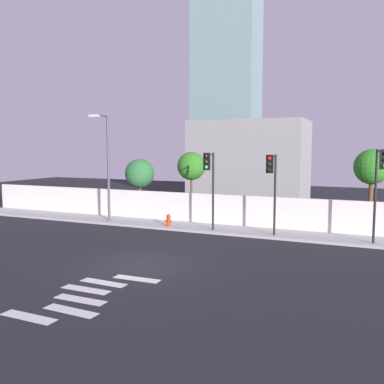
{
  "coord_description": "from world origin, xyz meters",
  "views": [
    {
      "loc": [
        8.74,
        -14.4,
        4.73
      ],
      "look_at": [
        -0.56,
        6.5,
        2.36
      ],
      "focal_mm": 39.57,
      "sensor_mm": 36.0,
      "label": 1
    }
  ],
  "objects_px": {
    "traffic_light_center": "(380,176)",
    "roadside_tree_midleft": "(191,166)",
    "roadside_tree_leftmost": "(140,174)",
    "traffic_light_left": "(210,174)",
    "roadside_tree_midright": "(372,168)",
    "traffic_light_right": "(272,177)",
    "street_lamp_curbside": "(106,159)",
    "fire_hydrant": "(169,220)"
  },
  "relations": [
    {
      "from": "traffic_light_left",
      "to": "traffic_light_right",
      "type": "bearing_deg",
      "value": -0.23
    },
    {
      "from": "street_lamp_curbside",
      "to": "fire_hydrant",
      "type": "relative_size",
      "value": 9.12
    },
    {
      "from": "traffic_light_right",
      "to": "roadside_tree_leftmost",
      "type": "relative_size",
      "value": 1.06
    },
    {
      "from": "traffic_light_left",
      "to": "roadside_tree_midright",
      "type": "bearing_deg",
      "value": 25.48
    },
    {
      "from": "fire_hydrant",
      "to": "roadside_tree_leftmost",
      "type": "distance_m",
      "value": 5.38
    },
    {
      "from": "traffic_light_right",
      "to": "roadside_tree_leftmost",
      "type": "height_order",
      "value": "traffic_light_right"
    },
    {
      "from": "roadside_tree_leftmost",
      "to": "traffic_light_right",
      "type": "bearing_deg",
      "value": -20.75
    },
    {
      "from": "roadside_tree_leftmost",
      "to": "roadside_tree_midright",
      "type": "distance_m",
      "value": 14.61
    },
    {
      "from": "roadside_tree_midright",
      "to": "traffic_light_right",
      "type": "bearing_deg",
      "value": -140.14
    },
    {
      "from": "traffic_light_right",
      "to": "street_lamp_curbside",
      "type": "bearing_deg",
      "value": 175.77
    },
    {
      "from": "traffic_light_right",
      "to": "roadside_tree_leftmost",
      "type": "bearing_deg",
      "value": 159.25
    },
    {
      "from": "street_lamp_curbside",
      "to": "roadside_tree_midright",
      "type": "xyz_separation_m",
      "value": [
        15.17,
        3.02,
        -0.4
      ]
    },
    {
      "from": "traffic_light_left",
      "to": "roadside_tree_midleft",
      "type": "xyz_separation_m",
      "value": [
        -2.77,
        3.79,
        0.22
      ]
    },
    {
      "from": "traffic_light_left",
      "to": "roadside_tree_midleft",
      "type": "height_order",
      "value": "roadside_tree_midleft"
    },
    {
      "from": "traffic_light_right",
      "to": "roadside_tree_midright",
      "type": "xyz_separation_m",
      "value": [
        4.55,
        3.8,
        0.38
      ]
    },
    {
      "from": "traffic_light_left",
      "to": "roadside_tree_leftmost",
      "type": "distance_m",
      "value": 7.65
    },
    {
      "from": "traffic_light_left",
      "to": "roadside_tree_midleft",
      "type": "distance_m",
      "value": 4.7
    },
    {
      "from": "street_lamp_curbside",
      "to": "roadside_tree_leftmost",
      "type": "xyz_separation_m",
      "value": [
        0.58,
        3.02,
        -1.09
      ]
    },
    {
      "from": "traffic_light_center",
      "to": "roadside_tree_midleft",
      "type": "height_order",
      "value": "traffic_light_center"
    },
    {
      "from": "traffic_light_right",
      "to": "roadside_tree_midleft",
      "type": "bearing_deg",
      "value": 148.35
    },
    {
      "from": "roadside_tree_leftmost",
      "to": "roadside_tree_midleft",
      "type": "distance_m",
      "value": 3.91
    },
    {
      "from": "roadside_tree_midleft",
      "to": "roadside_tree_midright",
      "type": "height_order",
      "value": "roadside_tree_midright"
    },
    {
      "from": "traffic_light_center",
      "to": "traffic_light_right",
      "type": "bearing_deg",
      "value": -177.9
    },
    {
      "from": "roadside_tree_midleft",
      "to": "traffic_light_right",
      "type": "bearing_deg",
      "value": -31.65
    },
    {
      "from": "roadside_tree_midright",
      "to": "roadside_tree_midleft",
      "type": "bearing_deg",
      "value": 180.0
    },
    {
      "from": "roadside_tree_leftmost",
      "to": "traffic_light_center",
      "type": "bearing_deg",
      "value": -13.56
    },
    {
      "from": "traffic_light_center",
      "to": "traffic_light_right",
      "type": "distance_m",
      "value": 4.98
    },
    {
      "from": "traffic_light_center",
      "to": "traffic_light_right",
      "type": "height_order",
      "value": "traffic_light_center"
    },
    {
      "from": "traffic_light_left",
      "to": "traffic_light_center",
      "type": "xyz_separation_m",
      "value": [
        8.37,
        0.17,
        0.12
      ]
    },
    {
      "from": "street_lamp_curbside",
      "to": "fire_hydrant",
      "type": "xyz_separation_m",
      "value": [
        4.31,
        0.01,
        -3.54
      ]
    },
    {
      "from": "traffic_light_left",
      "to": "street_lamp_curbside",
      "type": "height_order",
      "value": "street_lamp_curbside"
    },
    {
      "from": "traffic_light_center",
      "to": "fire_hydrant",
      "type": "height_order",
      "value": "traffic_light_center"
    },
    {
      "from": "traffic_light_center",
      "to": "fire_hydrant",
      "type": "distance_m",
      "value": 11.66
    },
    {
      "from": "roadside_tree_midright",
      "to": "street_lamp_curbside",
      "type": "bearing_deg",
      "value": -168.75
    },
    {
      "from": "traffic_light_left",
      "to": "fire_hydrant",
      "type": "bearing_deg",
      "value": 164.86
    },
    {
      "from": "roadside_tree_leftmost",
      "to": "roadside_tree_midleft",
      "type": "bearing_deg",
      "value": 0.0
    },
    {
      "from": "fire_hydrant",
      "to": "roadside_tree_leftmost",
      "type": "bearing_deg",
      "value": 141.2
    },
    {
      "from": "traffic_light_right",
      "to": "roadside_tree_midright",
      "type": "relative_size",
      "value": 0.91
    },
    {
      "from": "roadside_tree_midleft",
      "to": "roadside_tree_midright",
      "type": "xyz_separation_m",
      "value": [
        10.72,
        0.0,
        0.11
      ]
    },
    {
      "from": "traffic_light_left",
      "to": "roadside_tree_midright",
      "type": "xyz_separation_m",
      "value": [
        7.95,
        3.79,
        0.33
      ]
    },
    {
      "from": "fire_hydrant",
      "to": "roadside_tree_midright",
      "type": "xyz_separation_m",
      "value": [
        10.85,
        3.0,
        3.14
      ]
    },
    {
      "from": "street_lamp_curbside",
      "to": "roadside_tree_midright",
      "type": "height_order",
      "value": "street_lamp_curbside"
    }
  ]
}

